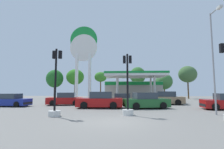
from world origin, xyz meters
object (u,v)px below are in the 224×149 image
traffic_signal_1 (128,97)px  car_1 (165,98)px  tree_4 (164,82)px  car_2 (100,101)px  tree_2 (101,77)px  tree_3 (138,76)px  tree_5 (188,74)px  car_3 (146,101)px  station_pole_sign (84,53)px  tree_0 (55,79)px  car_5 (124,100)px  tree_1 (75,77)px  car_6 (12,101)px  corner_streetlamp (214,53)px  traffic_signal_0 (55,96)px  car_0 (65,99)px

traffic_signal_1 → car_1: bearing=61.8°
tree_4 → car_2: bearing=-119.8°
tree_2 → tree_3: bearing=9.9°
traffic_signal_1 → tree_5: tree_5 is taller
car_3 → car_1: bearing=57.5°
station_pole_sign → car_2: size_ratio=2.69×
traffic_signal_1 → tree_0: 29.66m
traffic_signal_1 → station_pole_sign: bearing=115.2°
car_5 → tree_1: bearing=123.6°
tree_3 → tree_4: 6.15m
station_pole_sign → tree_4: 19.49m
station_pole_sign → tree_2: (1.44, 11.09, -3.16)m
car_6 → corner_streetlamp: size_ratio=0.53×
traffic_signal_0 → tree_3: tree_3 is taller
tree_0 → tree_3: size_ratio=0.89×
car_1 → tree_2: 19.49m
car_6 → tree_5: 33.41m
car_0 → traffic_signal_1: size_ratio=1.01×
traffic_signal_0 → tree_0: tree_0 is taller
station_pole_sign → car_0: bearing=-95.2°
car_3 → tree_0: size_ratio=0.71×
car_1 → traffic_signal_1: size_ratio=1.09×
car_5 → tree_2: bearing=106.9°
tree_3 → corner_streetlamp: size_ratio=0.96×
car_5 → car_0: bearing=-173.3°
tree_4 → tree_5: 5.39m
station_pole_sign → tree_3: 16.39m
car_1 → traffic_signal_0: bearing=-134.3°
tree_4 → corner_streetlamp: corner_streetlamp is taller
traffic_signal_0 → tree_4: bearing=61.6°
car_3 → tree_2: (-7.29, 20.88, 4.17)m
car_6 → traffic_signal_1: bearing=-24.2°
station_pole_sign → tree_0: size_ratio=1.91×
tree_1 → corner_streetlamp: size_ratio=0.87×
car_0 → car_3: size_ratio=0.96×
tree_0 → car_1: bearing=-36.0°
car_1 → tree_3: bearing=95.8°
car_5 → tree_3: size_ratio=0.55×
tree_3 → station_pole_sign: bearing=-128.7°
car_0 → car_6: size_ratio=1.10×
traffic_signal_1 → tree_4: size_ratio=0.80×
car_0 → tree_0: tree_0 is taller
car_1 → car_6: (-17.85, -3.81, -0.10)m
car_2 → car_6: car_2 is taller
car_2 → tree_2: tree_2 is taller
car_0 → traffic_signal_0: traffic_signal_0 is taller
car_6 → tree_3: bearing=52.9°
car_1 → car_2: 9.14m
tree_2 → car_3: bearing=-70.7°
car_0 → car_5: car_0 is taller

